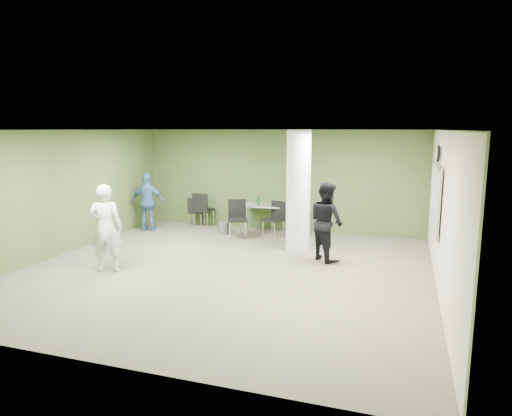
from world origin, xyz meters
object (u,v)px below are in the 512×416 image
(folding_table, at_px, (269,207))
(woman_white, at_px, (106,228))
(man_blue, at_px, (148,202))
(man_black, at_px, (326,221))
(chair_back_left, at_px, (196,210))

(folding_table, xyz_separation_m, woman_white, (-2.07, -4.36, 0.17))
(folding_table, distance_m, man_blue, 3.36)
(man_black, relative_size, man_blue, 1.05)
(folding_table, relative_size, woman_white, 0.93)
(man_blue, bearing_deg, woman_white, 97.91)
(chair_back_left, bearing_deg, woman_white, 85.03)
(folding_table, bearing_deg, woman_white, -117.93)
(chair_back_left, height_order, man_blue, man_blue)
(man_black, distance_m, man_blue, 5.34)
(man_black, bearing_deg, chair_back_left, 15.76)
(folding_table, bearing_deg, man_blue, -167.31)
(folding_table, height_order, chair_back_left, folding_table)
(folding_table, relative_size, man_black, 0.96)
(woman_white, relative_size, man_blue, 1.08)
(woman_white, xyz_separation_m, man_blue, (-1.17, 3.48, -0.07))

